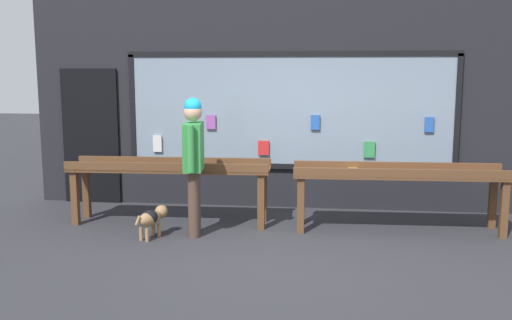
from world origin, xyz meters
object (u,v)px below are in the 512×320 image
small_dog (152,218)px  person_browsing (194,155)px  display_table_right (399,178)px  display_table_left (170,173)px

small_dog → person_browsing: bearing=-50.9°
person_browsing → small_dog: (-0.51, -0.17, -0.77)m
display_table_right → small_dog: display_table_right is taller
display_table_left → person_browsing: (0.47, -0.55, 0.33)m
display_table_left → small_dog: bearing=-93.0°
display_table_right → person_browsing: (-2.57, -0.55, 0.34)m
display_table_left → display_table_right: bearing=-0.0°
display_table_right → person_browsing: size_ratio=1.57×
display_table_left → small_dog: size_ratio=4.82×
person_browsing → small_dog: bearing=101.5°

